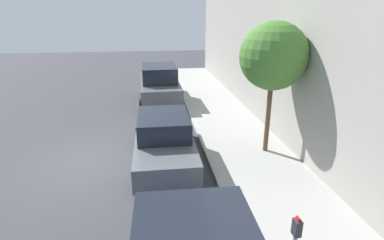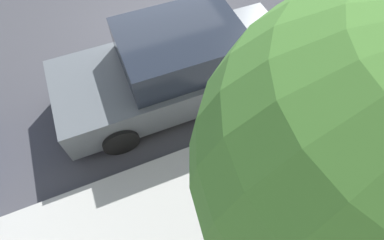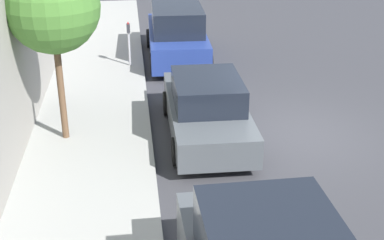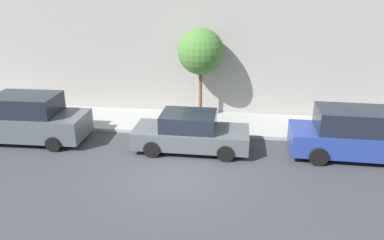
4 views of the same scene
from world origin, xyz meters
The scene contains 5 objects.
ground_plane centered at (0.00, 0.00, 0.00)m, with size 60.00×60.00×0.00m, color #38383D.
sidewalk centered at (4.96, 0.00, 0.07)m, with size 2.91×32.00×0.15m.
parked_sedan_second centered at (2.14, -0.21, 0.72)m, with size 1.92×4.51×1.54m.
parked_suv_third centered at (2.25, 6.60, 0.93)m, with size 2.08×4.84×1.98m.
street_tree centered at (5.55, -0.24, 3.30)m, with size 2.10×2.10×4.21m.
Camera 1 is at (1.81, -9.05, 4.55)m, focal length 28.00 mm.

